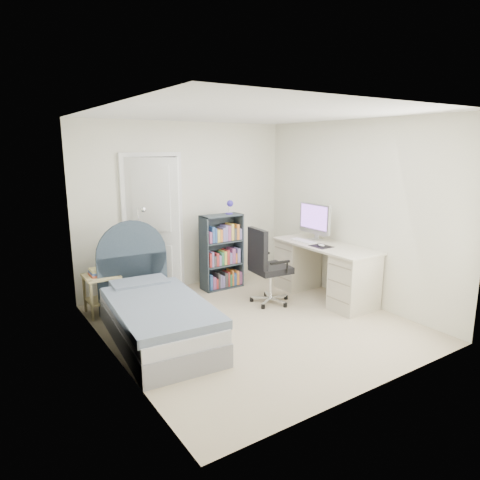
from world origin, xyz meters
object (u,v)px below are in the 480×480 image
office_chair (266,263)px  bed (155,314)px  nightstand (101,284)px  floor_lamp (142,266)px  desk (324,268)px  bookcase (222,254)px

office_chair → bed: bearing=-174.6°
bed → nightstand: bed is taller
nightstand → office_chair: (2.00, -0.88, 0.18)m
nightstand → bed: bearing=-73.3°
floor_lamp → nightstand: bearing=176.1°
desk → floor_lamp: bearing=154.5°
bookcase → office_chair: 0.94m
floor_lamp → bookcase: (1.31, 0.08, -0.03)m
bed → floor_lamp: size_ratio=1.49×
bed → floor_lamp: 1.07m
bookcase → desk: size_ratio=0.84×
bookcase → office_chair: bearing=-81.9°
floor_lamp → desk: (2.29, -1.09, -0.13)m
floor_lamp → desk: size_ratio=0.85×
bed → bookcase: (1.55, 1.08, 0.25)m
bookcase → floor_lamp: bearing=-176.5°
office_chair → floor_lamp: bearing=149.6°
nightstand → bookcase: bookcase is taller
desk → office_chair: desk is taller
bed → office_chair: size_ratio=1.92×
floor_lamp → bookcase: size_ratio=1.01×
floor_lamp → bookcase: bearing=3.5°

